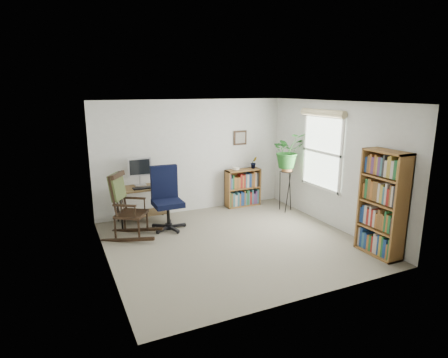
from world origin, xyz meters
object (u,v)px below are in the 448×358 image
rocking_chair (131,205)px  desk (143,205)px  low_bookshelf (243,188)px  office_chair (168,198)px  tall_bookshelf (382,204)px

rocking_chair → desk: bearing=6.1°
rocking_chair → low_bookshelf: (2.68, 0.83, -0.18)m
office_chair → desk: bearing=121.8°
low_bookshelf → office_chair: bearing=-159.8°
low_bookshelf → desk: bearing=-177.0°
rocking_chair → office_chair: bearing=-48.3°
desk → rocking_chair: size_ratio=0.83×
rocking_chair → low_bookshelf: rocking_chair is taller
tall_bookshelf → desk: bearing=135.1°
desk → tall_bookshelf: bearing=-44.9°
desk → tall_bookshelf: (3.10, -3.09, 0.49)m
tall_bookshelf → low_bookshelf: bearing=103.9°
office_chair → low_bookshelf: office_chair is taller
desk → low_bookshelf: (2.31, 0.12, 0.06)m
rocking_chair → tall_bookshelf: size_ratio=0.71×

